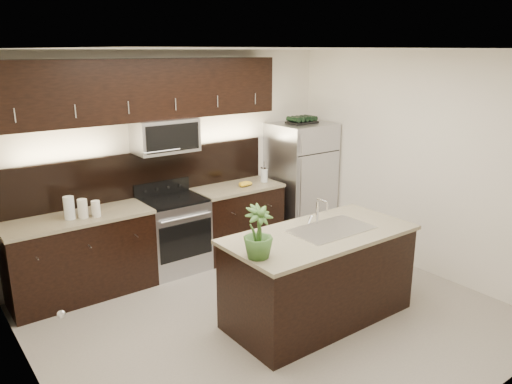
% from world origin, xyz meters
% --- Properties ---
extents(ground, '(4.50, 4.50, 0.00)m').
position_xyz_m(ground, '(0.00, 0.00, 0.00)').
color(ground, gray).
rests_on(ground, ground).
extents(room_walls, '(4.52, 4.02, 2.71)m').
position_xyz_m(room_walls, '(-0.11, -0.04, 1.70)').
color(room_walls, silver).
rests_on(room_walls, ground).
extents(counter_run, '(3.51, 0.65, 0.94)m').
position_xyz_m(counter_run, '(-0.46, 1.69, 0.47)').
color(counter_run, black).
rests_on(counter_run, ground).
extents(upper_fixtures, '(3.49, 0.40, 1.66)m').
position_xyz_m(upper_fixtures, '(-0.43, 1.84, 2.14)').
color(upper_fixtures, black).
rests_on(upper_fixtures, counter_run).
extents(island, '(1.96, 0.96, 0.94)m').
position_xyz_m(island, '(0.37, -0.27, 0.47)').
color(island, black).
rests_on(island, ground).
extents(sink_faucet, '(0.84, 0.50, 0.28)m').
position_xyz_m(sink_faucet, '(0.52, -0.26, 0.96)').
color(sink_faucet, silver).
rests_on(sink_faucet, island).
extents(refrigerator, '(0.82, 0.74, 1.69)m').
position_xyz_m(refrigerator, '(1.80, 1.63, 0.85)').
color(refrigerator, '#B2B2B7').
rests_on(refrigerator, ground).
extents(wine_rack, '(0.42, 0.26, 0.10)m').
position_xyz_m(wine_rack, '(1.80, 1.63, 1.74)').
color(wine_rack, black).
rests_on(wine_rack, refrigerator).
extents(plant, '(0.27, 0.27, 0.47)m').
position_xyz_m(plant, '(-0.50, -0.40, 1.18)').
color(plant, '#345B24').
rests_on(plant, island).
extents(canisters, '(0.36, 0.19, 0.25)m').
position_xyz_m(canisters, '(-1.40, 1.61, 1.05)').
color(canisters, silver).
rests_on(canisters, counter_run).
extents(french_press, '(0.10, 0.10, 0.28)m').
position_xyz_m(french_press, '(1.14, 1.64, 1.04)').
color(french_press, silver).
rests_on(french_press, counter_run).
extents(bananas, '(0.23, 0.19, 0.06)m').
position_xyz_m(bananas, '(0.73, 1.61, 0.97)').
color(bananas, gold).
rests_on(bananas, counter_run).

